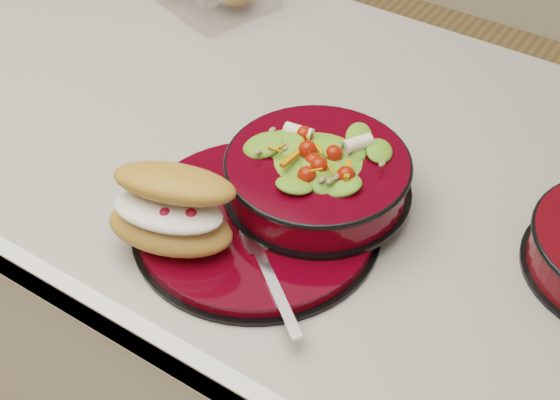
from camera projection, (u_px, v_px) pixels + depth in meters
The scene contains 5 objects.
island_counter at pixel (279, 332), 1.37m from camera, with size 1.24×0.74×0.90m.
dinner_plate at pixel (257, 222), 0.92m from camera, with size 0.30×0.30×0.02m.
salad_bowl at pixel (318, 169), 0.92m from camera, with size 0.23×0.23×0.10m.
croissant at pixel (172, 209), 0.86m from camera, with size 0.16×0.13×0.09m.
fork at pixel (269, 276), 0.84m from camera, with size 0.14×0.11×0.00m.
Camera 1 is at (0.47, -0.70, 1.55)m, focal length 50.00 mm.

